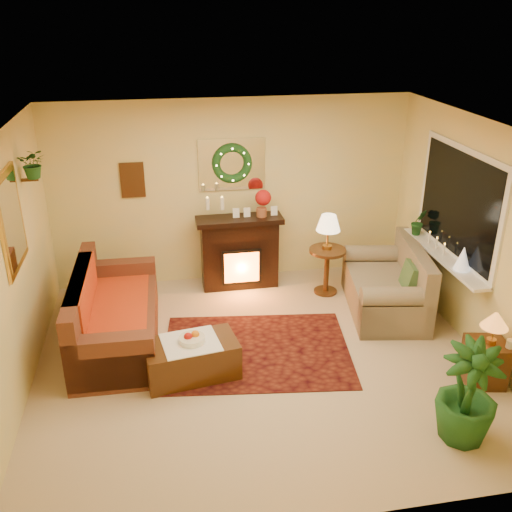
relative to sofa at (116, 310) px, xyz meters
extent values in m
plane|color=beige|center=(1.61, -0.70, -0.43)|extent=(5.00, 5.00, 0.00)
plane|color=white|center=(1.61, -0.70, 2.17)|extent=(5.00, 5.00, 0.00)
plane|color=#EFD88C|center=(1.61, 1.55, 0.87)|extent=(5.00, 5.00, 0.00)
plane|color=#EFD88C|center=(1.61, -2.95, 0.87)|extent=(5.00, 5.00, 0.00)
plane|color=#EFD88C|center=(-0.89, -0.70, 0.87)|extent=(4.50, 4.50, 0.00)
plane|color=#EFD88C|center=(4.11, -0.70, 0.87)|extent=(4.50, 4.50, 0.00)
cube|color=#620307|center=(1.59, -0.50, -0.42)|extent=(2.34, 1.87, 0.01)
cube|color=brown|center=(0.00, 0.00, 0.00)|extent=(0.96, 2.10, 0.89)
cube|color=#B8070C|center=(-0.07, 0.12, 0.03)|extent=(0.87, 1.42, 0.02)
cube|color=black|center=(1.66, 1.22, 0.12)|extent=(1.06, 0.34, 0.97)
sphere|color=#B41413|center=(1.99, 1.22, 0.87)|extent=(0.22, 0.22, 0.22)
cylinder|color=white|center=(1.23, 1.22, 0.83)|extent=(0.05, 0.05, 0.16)
cylinder|color=beige|center=(1.42, 1.20, 0.83)|extent=(0.06, 0.06, 0.17)
cube|color=white|center=(1.61, 1.53, 1.27)|extent=(0.92, 0.02, 0.72)
torus|color=#194719|center=(1.61, 1.49, 1.29)|extent=(0.55, 0.11, 0.55)
cube|color=#381E11|center=(0.26, 1.53, 1.12)|extent=(0.32, 0.03, 0.48)
cube|color=gold|center=(-0.87, -0.40, 1.32)|extent=(0.03, 0.84, 1.00)
imported|color=#194719|center=(-0.73, 0.35, 1.54)|extent=(0.33, 0.28, 0.36)
cube|color=#B0A692|center=(3.42, 0.17, -0.01)|extent=(1.12, 1.65, 0.88)
cube|color=white|center=(4.10, -0.15, 1.12)|extent=(0.03, 1.86, 1.36)
cube|color=black|center=(4.08, -0.15, 1.12)|extent=(0.02, 1.70, 1.22)
cube|color=white|center=(3.99, -0.15, 0.44)|extent=(0.22, 1.86, 0.04)
cone|color=white|center=(3.99, -0.59, 0.61)|extent=(0.19, 0.19, 0.28)
imported|color=#1B5D1D|center=(3.96, 0.54, 0.66)|extent=(0.25, 0.20, 0.46)
cylinder|color=black|center=(2.81, 0.79, -0.10)|extent=(0.67, 0.67, 0.66)
cone|color=#FFE0A6|center=(2.80, 0.81, 0.45)|extent=(0.33, 0.33, 0.50)
cube|color=#3A2618|center=(3.87, -1.50, -0.16)|extent=(0.46, 0.46, 0.49)
cone|color=#FDA335|center=(3.88, -1.52, 0.32)|extent=(0.28, 0.28, 0.41)
cube|color=black|center=(0.81, -0.84, -0.22)|extent=(1.06, 0.69, 0.41)
cylinder|color=white|center=(0.83, -0.84, 0.02)|extent=(0.28, 0.28, 0.06)
imported|color=#2E5E28|center=(3.22, -2.26, 0.02)|extent=(1.95, 1.95, 3.00)
camera|label=1|loc=(0.59, -6.05, 3.30)|focal=40.00mm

